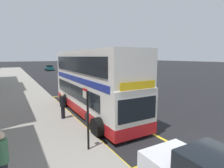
% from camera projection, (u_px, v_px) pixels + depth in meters
% --- Properties ---
extents(ground_plane, '(260.00, 260.00, 0.00)m').
position_uv_depth(ground_plane, '(54.00, 77.00, 35.06)').
color(ground_plane, black).
extents(pavement_near, '(6.00, 76.00, 0.14)m').
position_uv_depth(pavement_near, '(13.00, 79.00, 31.64)').
color(pavement_near, gray).
rests_on(pavement_near, ground).
extents(double_decker_bus, '(3.17, 10.28, 4.40)m').
position_uv_depth(double_decker_bus, '(93.00, 85.00, 12.62)').
color(double_decker_bus, white).
rests_on(double_decker_bus, ground).
extents(bus_bay_markings, '(2.92, 13.68, 0.01)m').
position_uv_depth(bus_bay_markings, '(92.00, 113.00, 12.94)').
color(bus_bay_markings, yellow).
rests_on(bus_bay_markings, ground).
extents(bus_stop_sign, '(0.09, 0.51, 2.56)m').
position_uv_depth(bus_stop_sign, '(87.00, 114.00, 7.47)').
color(bus_stop_sign, black).
rests_on(bus_stop_sign, pavement_near).
extents(parked_car_teal_far, '(2.09, 4.20, 1.62)m').
position_uv_depth(parked_car_teal_far, '(49.00, 68.00, 52.16)').
color(parked_car_teal_far, '#196066').
rests_on(parked_car_teal_far, ground).
extents(parked_car_silver_behind, '(2.09, 4.20, 1.62)m').
position_uv_depth(parked_car_silver_behind, '(88.00, 78.00, 26.94)').
color(parked_car_silver_behind, '#B2B5BA').
rests_on(parked_car_silver_behind, ground).
extents(pedestrian_waiting_near_sign, '(0.34, 0.34, 1.81)m').
position_uv_depth(pedestrian_waiting_near_sign, '(2.00, 159.00, 5.12)').
color(pedestrian_waiting_near_sign, '#26262D').
rests_on(pedestrian_waiting_near_sign, pavement_near).
extents(pedestrian_further_back, '(0.34, 0.34, 1.59)m').
position_uv_depth(pedestrian_further_back, '(63.00, 105.00, 11.31)').
color(pedestrian_further_back, black).
rests_on(pedestrian_further_back, pavement_near).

